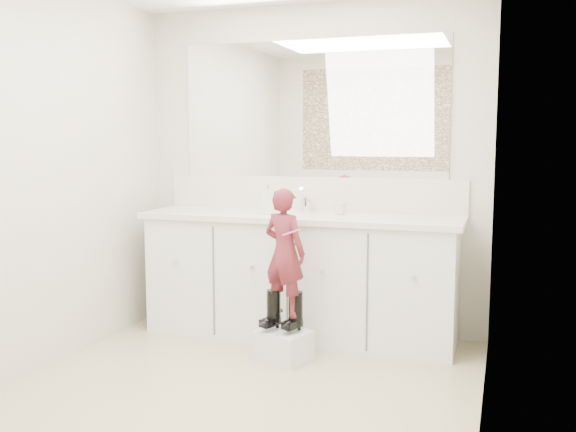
% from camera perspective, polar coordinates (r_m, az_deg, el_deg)
% --- Properties ---
extents(floor, '(3.00, 3.00, 0.00)m').
position_cam_1_polar(floor, '(3.66, -5.07, -16.01)').
color(floor, '#988A63').
rests_on(floor, ground).
extents(wall_back, '(2.60, 0.00, 2.60)m').
position_cam_1_polar(wall_back, '(4.79, 2.09, 4.21)').
color(wall_back, beige).
rests_on(wall_back, floor).
extents(wall_front, '(2.60, 0.00, 2.60)m').
position_cam_1_polar(wall_front, '(2.11, -22.18, 0.35)').
color(wall_front, beige).
rests_on(wall_front, floor).
extents(wall_left, '(0.00, 3.00, 3.00)m').
position_cam_1_polar(wall_left, '(4.09, -22.19, 3.26)').
color(wall_left, beige).
rests_on(wall_left, floor).
extents(wall_right, '(0.00, 3.00, 3.00)m').
position_cam_1_polar(wall_right, '(3.09, 17.34, 2.45)').
color(wall_right, beige).
rests_on(wall_right, floor).
extents(vanity_cabinet, '(2.20, 0.55, 0.85)m').
position_cam_1_polar(vanity_cabinet, '(4.63, 1.06, -5.57)').
color(vanity_cabinet, silver).
rests_on(vanity_cabinet, floor).
extents(countertop, '(2.28, 0.58, 0.04)m').
position_cam_1_polar(countertop, '(4.54, 1.01, -0.12)').
color(countertop, beige).
rests_on(countertop, vanity_cabinet).
extents(backsplash, '(2.28, 0.03, 0.25)m').
position_cam_1_polar(backsplash, '(4.78, 2.03, 1.99)').
color(backsplash, beige).
rests_on(backsplash, countertop).
extents(mirror, '(2.00, 0.02, 1.00)m').
position_cam_1_polar(mirror, '(4.78, 2.07, 9.48)').
color(mirror, white).
rests_on(mirror, wall_back).
extents(dot_panel, '(2.00, 0.01, 1.20)m').
position_cam_1_polar(dot_panel, '(2.12, -22.56, 12.58)').
color(dot_panel, '#472819').
rests_on(dot_panel, wall_front).
extents(faucet, '(0.08, 0.08, 0.10)m').
position_cam_1_polar(faucet, '(4.69, 1.63, 0.97)').
color(faucet, silver).
rests_on(faucet, countertop).
extents(cup, '(0.10, 0.10, 0.09)m').
position_cam_1_polar(cup, '(4.54, 4.65, 0.70)').
color(cup, beige).
rests_on(cup, countertop).
extents(soap_bottle, '(0.12, 0.12, 0.21)m').
position_cam_1_polar(soap_bottle, '(4.56, -1.80, 1.51)').
color(soap_bottle, beige).
rests_on(soap_bottle, countertop).
extents(step_stool, '(0.37, 0.34, 0.20)m').
position_cam_1_polar(step_stool, '(4.20, -0.39, -11.47)').
color(step_stool, silver).
rests_on(step_stool, floor).
extents(boot_left, '(0.14, 0.19, 0.26)m').
position_cam_1_polar(boot_left, '(4.18, -1.29, -8.31)').
color(boot_left, black).
rests_on(boot_left, step_stool).
extents(boot_right, '(0.14, 0.19, 0.26)m').
position_cam_1_polar(boot_right, '(4.13, 0.69, -8.49)').
color(boot_right, black).
rests_on(boot_right, step_stool).
extents(toddler, '(0.34, 0.28, 0.82)m').
position_cam_1_polar(toddler, '(4.07, -0.31, -3.24)').
color(toddler, '#9F3042').
rests_on(toddler, step_stool).
extents(toothbrush, '(0.13, 0.05, 0.06)m').
position_cam_1_polar(toothbrush, '(3.95, 0.27, -1.48)').
color(toothbrush, '#DD569B').
rests_on(toothbrush, toddler).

